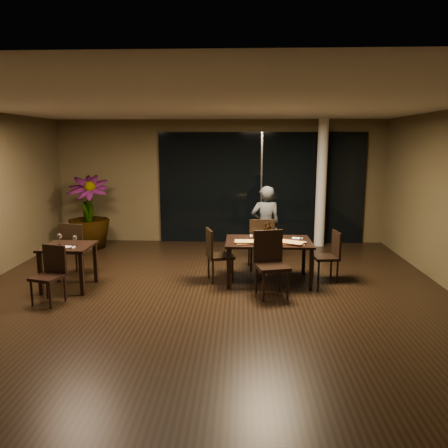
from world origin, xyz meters
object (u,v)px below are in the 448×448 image
(diner, at_px, (265,225))
(bottle_a, at_px, (266,232))
(chair_main_right, at_px, (330,253))
(potted_plant, at_px, (89,212))
(main_table, at_px, (268,245))
(bottle_c, at_px, (269,231))
(chair_main_left, at_px, (216,252))
(bottle_b, at_px, (270,233))
(chair_main_near, at_px, (270,260))
(side_table, at_px, (68,253))
(chair_side_near, at_px, (51,271))
(chair_side_far, at_px, (76,247))
(chair_main_far, at_px, (261,241))

(diner, relative_size, bottle_a, 5.51)
(chair_main_right, relative_size, potted_plant, 0.53)
(main_table, height_order, bottle_c, bottle_c)
(chair_main_left, xyz_separation_m, bottle_c, (0.95, 0.09, 0.38))
(main_table, height_order, chair_main_left, chair_main_left)
(bottle_b, bearing_deg, chair_main_right, 4.01)
(chair_main_near, distance_m, bottle_b, 0.80)
(main_table, bearing_deg, side_table, -171.63)
(diner, distance_m, bottle_b, 1.12)
(main_table, distance_m, bottle_b, 0.21)
(chair_main_right, xyz_separation_m, bottle_a, (-1.16, -0.03, 0.39))
(bottle_c, bearing_deg, chair_side_near, -159.98)
(diner, bearing_deg, side_table, 18.79)
(chair_main_left, bearing_deg, diner, -55.65)
(chair_side_near, distance_m, diner, 4.14)
(chair_side_near, bearing_deg, potted_plant, 116.22)
(main_table, height_order, potted_plant, potted_plant)
(chair_side_far, distance_m, chair_side_near, 1.31)
(bottle_c, bearing_deg, bottle_a, -168.93)
(main_table, height_order, bottle_b, bottle_b)
(chair_side_far, bearing_deg, chair_main_left, -171.00)
(chair_side_near, xyz_separation_m, bottle_b, (3.45, 1.20, 0.39))
(chair_side_far, height_order, bottle_a, bottle_a)
(diner, bearing_deg, chair_main_near, 82.41)
(bottle_c, bearing_deg, chair_main_right, 1.05)
(chair_main_left, relative_size, bottle_c, 2.92)
(main_table, relative_size, chair_side_near, 1.69)
(chair_main_left, bearing_deg, chair_side_far, 70.56)
(chair_main_right, relative_size, bottle_a, 3.09)
(chair_side_far, relative_size, diner, 0.64)
(main_table, height_order, diner, diner)
(chair_main_far, relative_size, potted_plant, 0.60)
(chair_side_far, xyz_separation_m, bottle_a, (3.47, -0.07, 0.33))
(diner, bearing_deg, chair_main_far, 68.81)
(bottle_c, bearing_deg, bottle_b, -79.30)
(main_table, bearing_deg, chair_side_near, -161.27)
(chair_main_right, bearing_deg, chair_main_left, -94.13)
(chair_main_far, bearing_deg, chair_main_right, 148.25)
(chair_main_right, bearing_deg, chair_main_far, -123.32)
(chair_side_near, xyz_separation_m, bottle_a, (3.37, 1.24, 0.40))
(side_table, xyz_separation_m, chair_main_far, (3.30, 1.21, -0.05))
(chair_side_near, bearing_deg, chair_side_far, 110.51)
(chair_main_far, relative_size, bottle_b, 3.82)
(chair_main_left, xyz_separation_m, potted_plant, (-3.11, 2.36, 0.32))
(main_table, xyz_separation_m, bottle_c, (0.02, 0.09, 0.24))
(main_table, relative_size, chair_side_far, 1.47)
(chair_main_far, distance_m, bottle_b, 0.75)
(main_table, bearing_deg, bottle_c, 79.90)
(side_table, relative_size, chair_main_far, 0.78)
(chair_main_left, bearing_deg, bottle_c, -100.94)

